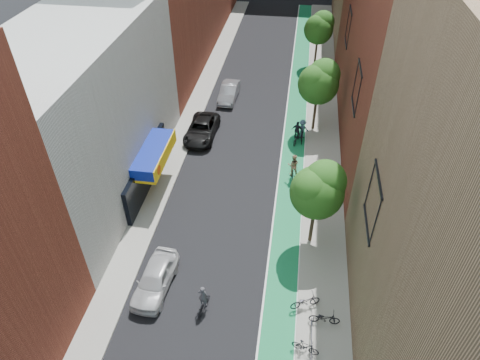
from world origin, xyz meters
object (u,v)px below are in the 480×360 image
at_px(parked_car_silver, 229,92).
at_px(cyclist_lane_near, 293,168).
at_px(parked_car_black, 202,129).
at_px(cyclist_lead, 203,302).
at_px(cyclist_lane_far, 302,132).
at_px(cyclist_lane_mid, 297,135).
at_px(parked_car_white, 155,279).

bearing_deg(parked_car_silver, cyclist_lane_near, -57.96).
bearing_deg(parked_car_black, cyclist_lead, -76.38).
bearing_deg(cyclist_lane_far, cyclist_lane_mid, 36.16).
xyz_separation_m(cyclist_lead, cyclist_lane_near, (4.45, 12.80, 0.31)).
height_order(parked_car_silver, cyclist_lane_near, cyclist_lane_near).
bearing_deg(parked_car_black, parked_car_silver, 81.00).
distance_m(cyclist_lead, cyclist_lane_mid, 18.49).
xyz_separation_m(parked_car_black, cyclist_lead, (3.91, -17.61, -0.10)).
bearing_deg(cyclist_lead, cyclist_lane_mid, -92.27).
bearing_deg(cyclist_lane_near, cyclist_lane_far, -98.60).
bearing_deg(cyclist_lead, cyclist_lane_near, -97.18).
bearing_deg(parked_car_black, cyclist_lane_far, 5.41).
relative_size(parked_car_white, cyclist_lead, 2.34).
relative_size(cyclist_lead, cyclist_lane_far, 0.95).
relative_size(parked_car_white, cyclist_lane_near, 2.07).
xyz_separation_m(cyclist_lane_near, cyclist_lane_far, (0.53, 5.48, -0.07)).
relative_size(parked_car_silver, cyclist_lane_mid, 2.26).
bearing_deg(parked_car_white, parked_car_black, 96.26).
bearing_deg(parked_car_silver, cyclist_lead, -82.44).
bearing_deg(parked_car_silver, parked_car_white, -89.81).
bearing_deg(parked_car_silver, cyclist_lane_far, -39.13).
relative_size(parked_car_black, cyclist_lane_mid, 2.64).
bearing_deg(parked_car_black, cyclist_lane_near, -28.80).
xyz_separation_m(parked_car_white, cyclist_lead, (3.17, -1.10, -0.12)).
distance_m(parked_car_black, cyclist_lane_near, 9.65).
height_order(parked_car_silver, cyclist_lead, cyclist_lead).
bearing_deg(cyclist_lane_mid, parked_car_black, 15.56).
relative_size(parked_car_silver, cyclist_lane_near, 2.11).
height_order(parked_car_white, cyclist_lane_mid, cyclist_lane_mid).
xyz_separation_m(parked_car_black, cyclist_lane_mid, (8.46, 0.31, 0.01)).
distance_m(parked_car_white, cyclist_lane_far, 19.01).
distance_m(parked_car_silver, cyclist_lane_mid, 9.95).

